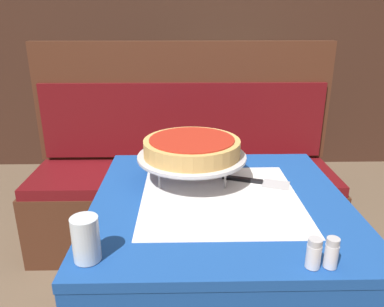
% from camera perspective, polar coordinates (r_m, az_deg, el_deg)
% --- Properties ---
extents(dining_table_front, '(0.85, 0.85, 0.74)m').
position_cam_1_polar(dining_table_front, '(1.32, 4.21, -10.17)').
color(dining_table_front, '#194799').
rests_on(dining_table_front, ground_plane).
extents(dining_table_rear, '(0.78, 0.78, 0.73)m').
position_cam_1_polar(dining_table_rear, '(2.89, 5.84, 6.34)').
color(dining_table_rear, '#1E6B33').
rests_on(dining_table_rear, ground_plane).
extents(booth_bench, '(1.76, 0.52, 1.19)m').
position_cam_1_polar(booth_bench, '(2.26, -1.26, -5.58)').
color(booth_bench, '#4C2819').
rests_on(booth_bench, ground_plane).
extents(back_wall_panel, '(6.00, 0.04, 2.40)m').
position_cam_1_polar(back_wall_panel, '(3.37, 0.86, 18.04)').
color(back_wall_panel, '#3D2319').
rests_on(back_wall_panel, ground_plane).
extents(pizza_pan_stand, '(0.40, 0.40, 0.10)m').
position_cam_1_polar(pizza_pan_stand, '(1.36, -0.03, -0.62)').
color(pizza_pan_stand, '#ADADB2').
rests_on(pizza_pan_stand, dining_table_front).
extents(deep_dish_pizza, '(0.35, 0.35, 0.06)m').
position_cam_1_polar(deep_dish_pizza, '(1.35, -0.03, 1.01)').
color(deep_dish_pizza, tan).
rests_on(deep_dish_pizza, pizza_pan_stand).
extents(pizza_server, '(0.25, 0.13, 0.01)m').
position_cam_1_polar(pizza_server, '(1.40, 9.91, -4.26)').
color(pizza_server, '#BCBCC1').
rests_on(pizza_server, dining_table_front).
extents(water_glass_near, '(0.07, 0.07, 0.12)m').
position_cam_1_polar(water_glass_near, '(0.98, -15.87, -12.41)').
color(water_glass_near, silver).
rests_on(water_glass_near, dining_table_front).
extents(salt_shaker, '(0.04, 0.04, 0.08)m').
position_cam_1_polar(salt_shaker, '(0.98, 18.06, -14.25)').
color(salt_shaker, silver).
rests_on(salt_shaker, dining_table_front).
extents(pepper_shaker, '(0.03, 0.03, 0.08)m').
position_cam_1_polar(pepper_shaker, '(0.99, 20.50, -14.00)').
color(pepper_shaker, silver).
rests_on(pepper_shaker, dining_table_front).
extents(napkin_holder, '(0.10, 0.05, 0.09)m').
position_cam_1_polar(napkin_holder, '(1.62, 5.03, 0.86)').
color(napkin_holder, '#B2B2B7').
rests_on(napkin_holder, dining_table_front).
extents(condiment_caddy, '(0.15, 0.15, 0.17)m').
position_cam_1_polar(condiment_caddy, '(2.95, 4.79, 9.28)').
color(condiment_caddy, black).
rests_on(condiment_caddy, dining_table_rear).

